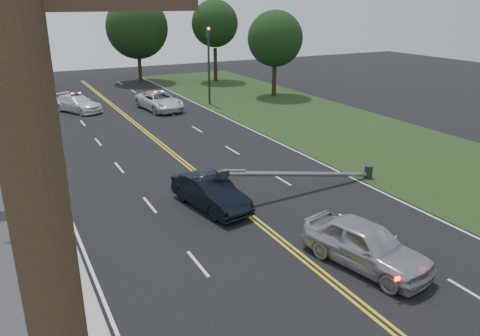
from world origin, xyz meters
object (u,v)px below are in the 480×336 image
emergency_a (159,101)px  bystander_c (40,231)px  bystander_a (66,258)px  waiting_sedan (366,245)px  utility_pole_mid (3,103)px  bystander_b (62,252)px  traffic_signal (209,59)px  fallen_streetlight (310,174)px  crashed_sedan (210,193)px  emergency_b (77,103)px  bystander_d (51,208)px

emergency_a → bystander_c: 25.42m
bystander_a → waiting_sedan: bearing=-119.8°
bystander_a → bystander_c: bearing=5.7°
utility_pole_mid → bystander_c: 6.13m
bystander_b → waiting_sedan: bearing=-89.5°
traffic_signal → fallen_streetlight: (-4.11, -22.00, -3.29)m
crashed_sedan → emergency_b: 24.19m
waiting_sedan → bystander_b: bystander_b is taller
utility_pole_mid → bystander_d: size_ratio=6.23×
waiting_sedan → bystander_b: (-9.93, 4.35, 0.10)m
crashed_sedan → utility_pole_mid: bearing=145.3°
traffic_signal → bystander_c: size_ratio=4.40×
fallen_streetlight → bystander_c: size_ratio=5.85×
waiting_sedan → bystander_d: bearing=126.0°
fallen_streetlight → bystander_a: bearing=-166.5°
bystander_a → bystander_b: (-0.08, 0.41, 0.03)m
emergency_b → bystander_b: (-4.89, -27.04, 0.21)m
bystander_a → bystander_b: bystander_b is taller
emergency_a → bystander_c: bystander_c is taller
emergency_a → emergency_b: size_ratio=1.13×
emergency_a → bystander_b: (-11.56, -24.44, 0.15)m
crashed_sedan → bystander_b: (-6.99, -2.94, 0.18)m
waiting_sedan → emergency_a: 28.84m
emergency_a → waiting_sedan: bearing=-100.4°
waiting_sedan → emergency_b: waiting_sedan is taller
bystander_b → bystander_c: bystander_b is taller
emergency_a → bystander_a: size_ratio=3.63×
emergency_b → bystander_b: bearing=-128.8°
emergency_b → bystander_c: size_ratio=3.17×
bystander_a → crashed_sedan: bearing=-72.1°
utility_pole_mid → bystander_b: utility_pole_mid is taller
bystander_a → bystander_d: bystander_d is taller
utility_pole_mid → emergency_b: (5.89, 20.49, -4.35)m
emergency_a → bystander_b: size_ratio=3.49×
crashed_sedan → bystander_c: 7.56m
utility_pole_mid → waiting_sedan: utility_pole_mid is taller
fallen_streetlight → bystander_d: (-12.27, 1.65, 0.00)m
crashed_sedan → emergency_a: 21.98m
fallen_streetlight → utility_pole_mid: size_ratio=0.94×
utility_pole_mid → bystander_d: utility_pole_mid is taller
emergency_a → bystander_b: 27.03m
emergency_b → emergency_a: bearing=-49.8°
traffic_signal → bystander_b: size_ratio=4.28×
emergency_a → bystander_a: (-11.48, -24.85, 0.11)m
fallen_streetlight → utility_pole_mid: utility_pole_mid is taller
crashed_sedan → bystander_c: bearing=176.3°
utility_pole_mid → bystander_c: size_ratio=6.25×
waiting_sedan → emergency_a: (1.63, 28.79, -0.05)m
traffic_signal → bystander_d: size_ratio=4.39×
bystander_c → bystander_d: (0.64, 2.13, 0.00)m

